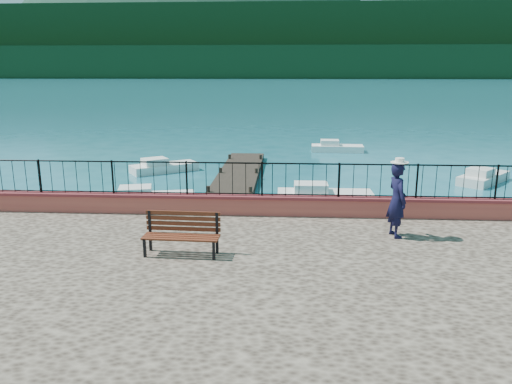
# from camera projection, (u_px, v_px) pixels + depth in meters

# --- Properties ---
(ground) EXTENTS (2000.00, 2000.00, 0.00)m
(ground) POSITION_uv_depth(u_px,v_px,m) (267.00, 311.00, 11.32)
(ground) COLOR #19596B
(ground) RESTS_ON ground
(parapet) EXTENTS (28.00, 0.46, 0.58)m
(parapet) POSITION_uv_depth(u_px,v_px,m) (272.00, 205.00, 14.55)
(parapet) COLOR #B75142
(parapet) RESTS_ON promenade
(railing) EXTENTS (27.00, 0.05, 0.95)m
(railing) POSITION_uv_depth(u_px,v_px,m) (272.00, 180.00, 14.37)
(railing) COLOR black
(railing) RESTS_ON parapet
(dock) EXTENTS (2.00, 16.00, 0.30)m
(dock) POSITION_uv_depth(u_px,v_px,m) (234.00, 185.00, 23.03)
(dock) COLOR #2D231C
(dock) RESTS_ON ground
(far_forest) EXTENTS (900.00, 60.00, 18.00)m
(far_forest) POSITION_uv_depth(u_px,v_px,m) (287.00, 63.00, 299.84)
(far_forest) COLOR black
(far_forest) RESTS_ON ground
(foothills) EXTENTS (900.00, 120.00, 44.00)m
(foothills) POSITION_uv_depth(u_px,v_px,m) (288.00, 45.00, 354.85)
(foothills) COLOR black
(foothills) RESTS_ON ground
(companion_hill) EXTENTS (448.00, 384.00, 180.00)m
(companion_hill) POSITION_uv_depth(u_px,v_px,m) (490.00, 74.00, 540.72)
(companion_hill) COLOR #142D23
(companion_hill) RESTS_ON ground
(park_bench) EXTENTS (1.77, 0.64, 0.97)m
(park_bench) POSITION_uv_depth(u_px,v_px,m) (182.00, 242.00, 11.42)
(park_bench) COLOR black
(park_bench) RESTS_ON promenade
(person) EXTENTS (0.61, 0.79, 1.91)m
(person) POSITION_uv_depth(u_px,v_px,m) (397.00, 200.00, 12.52)
(person) COLOR black
(person) RESTS_ON promenade
(hat) EXTENTS (0.44, 0.44, 0.12)m
(hat) POSITION_uv_depth(u_px,v_px,m) (400.00, 160.00, 12.28)
(hat) COLOR white
(hat) RESTS_ON person
(boat_0) EXTENTS (3.82, 2.10, 0.80)m
(boat_0) POSITION_uv_depth(u_px,v_px,m) (149.00, 195.00, 20.11)
(boat_0) COLOR silver
(boat_0) RESTS_ON ground
(boat_1) EXTENTS (3.91, 1.33, 0.80)m
(boat_1) POSITION_uv_depth(u_px,v_px,m) (325.00, 192.00, 20.62)
(boat_1) COLOR silver
(boat_1) RESTS_ON ground
(boat_2) EXTENTS (3.18, 3.35, 0.80)m
(boat_2) POSITION_uv_depth(u_px,v_px,m) (484.00, 174.00, 24.09)
(boat_2) COLOR silver
(boat_2) RESTS_ON ground
(boat_3) EXTENTS (3.62, 3.04, 0.80)m
(boat_3) POSITION_uv_depth(u_px,v_px,m) (164.00, 164.00, 26.64)
(boat_3) COLOR silver
(boat_3) RESTS_ON ground
(boat_4) EXTENTS (3.44, 1.45, 0.80)m
(boat_4) POSITION_uv_depth(u_px,v_px,m) (337.00, 146.00, 33.13)
(boat_4) COLOR white
(boat_4) RESTS_ON ground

